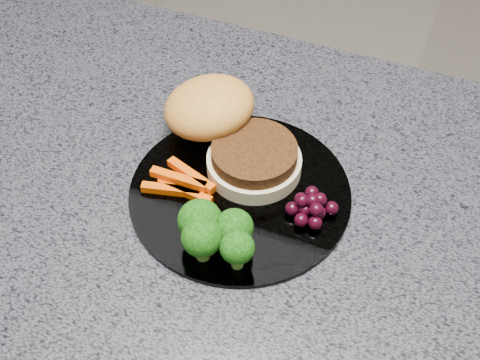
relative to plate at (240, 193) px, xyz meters
name	(u,v)px	position (x,y,z in m)	size (l,w,h in m)	color
countertop	(312,221)	(0.09, 0.01, -0.02)	(1.20, 0.60, 0.04)	#4D4D58
plate	(240,193)	(0.00, 0.00, 0.00)	(0.26, 0.26, 0.01)	white
burger	(225,128)	(-0.05, 0.07, 0.03)	(0.22, 0.18, 0.06)	beige
carrot_sticks	(183,183)	(-0.06, -0.02, 0.01)	(0.09, 0.05, 0.02)	#E44E03
broccoli	(214,231)	(0.01, -0.09, 0.04)	(0.09, 0.07, 0.06)	#588C32
grape_bunch	(311,207)	(0.09, 0.00, 0.02)	(0.06, 0.05, 0.03)	black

